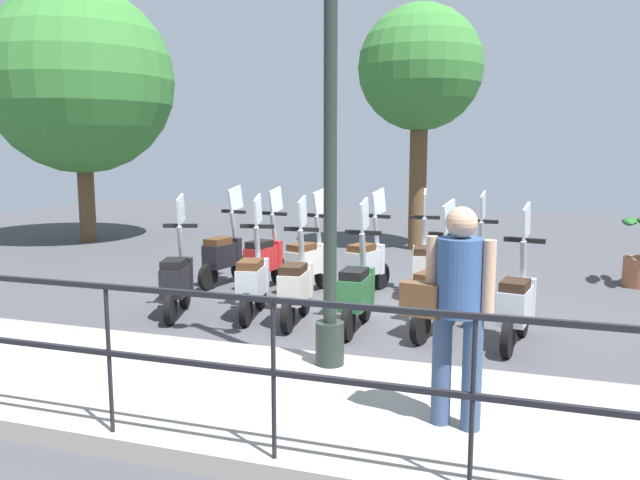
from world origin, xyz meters
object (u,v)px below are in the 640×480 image
scooter_near_3 (296,285)px  scooter_far_2 (367,262)px  scooter_near_1 (436,294)px  scooter_far_1 (423,265)px  scooter_near_0 (517,303)px  lamp_post_near (330,138)px  tree_large (80,81)px  pedestrian_with_bag (456,300)px  scooter_near_2 (357,290)px  scooter_far_5 (224,254)px  scooter_far_3 (308,261)px  tree_distant (420,70)px  scooter_far_0 (477,271)px  scooter_near_4 (253,280)px  scooter_near_5 (177,279)px  scooter_far_4 (265,258)px

scooter_near_3 → scooter_far_2: (1.76, -0.45, 0.00)m
scooter_near_1 → scooter_far_1: size_ratio=1.00×
scooter_near_0 → scooter_far_2: size_ratio=1.00×
lamp_post_near → tree_large: 10.28m
tree_large → scooter_near_3: bearing=-125.4°
pedestrian_with_bag → scooter_near_1: pedestrian_with_bag is taller
scooter_near_1 → scooter_near_2: (-0.10, 0.90, 0.00)m
pedestrian_with_bag → scooter_far_1: bearing=21.2°
scooter_near_1 → scooter_far_1: same height
scooter_far_2 → scooter_far_5: bearing=109.3°
scooter_far_2 → scooter_far_3: 0.86m
tree_distant → scooter_near_2: (-6.13, -0.29, -3.20)m
pedestrian_with_bag → tree_large: 12.00m
tree_large → scooter_far_0: size_ratio=3.68×
lamp_post_near → scooter_far_1: bearing=-5.5°
lamp_post_near → scooter_far_5: bearing=39.5°
scooter_near_4 → scooter_near_5: same height
scooter_near_3 → scooter_near_5: (-0.15, 1.56, 0.00)m
scooter_far_2 → tree_distant: bearing=17.1°
scooter_near_5 → scooter_far_3: 2.06m
scooter_far_0 → scooter_far_2: size_ratio=1.00×
scooter_near_2 → scooter_far_3: (1.60, 1.17, 0.00)m
pedestrian_with_bag → scooter_far_3: size_ratio=1.03×
scooter_far_3 → scooter_far_4: same height
lamp_post_near → scooter_far_5: size_ratio=3.01×
pedestrian_with_bag → scooter_far_1: pedestrian_with_bag is taller
scooter_near_3 → scooter_far_2: size_ratio=1.00×
lamp_post_near → scooter_far_4: lamp_post_near is taller
scooter_far_5 → pedestrian_with_bag: bearing=-127.0°
scooter_near_3 → scooter_far_5: bearing=41.4°
scooter_near_5 → scooter_far_1: 3.43m
scooter_far_3 → scooter_near_5: bearing=162.9°
lamp_post_near → scooter_near_0: (1.55, -1.63, -1.73)m
scooter_near_1 → scooter_far_0: (1.50, -0.36, 0.00)m
pedestrian_with_bag → scooter_far_3: bearing=41.2°
scooter_near_3 → tree_large: bearing=48.9°
tree_distant → scooter_far_1: tree_distant is taller
scooter_near_1 → scooter_far_3: same height
scooter_near_5 → scooter_far_3: same height
tree_distant → scooter_far_1: 5.40m
scooter_far_0 → scooter_far_1: same height
scooter_far_3 → scooter_far_5: bearing=101.8°
scooter_near_0 → scooter_near_1: size_ratio=1.00×
tree_distant → scooter_near_3: tree_distant is taller
scooter_near_1 → scooter_far_3: bearing=69.6°
scooter_near_4 → scooter_far_1: bearing=-59.0°
pedestrian_with_bag → scooter_near_3: 3.44m
scooter_near_1 → scooter_near_2: size_ratio=1.00×
scooter_far_5 → scooter_near_3: bearing=-122.6°
scooter_near_0 → tree_large: bearing=72.3°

